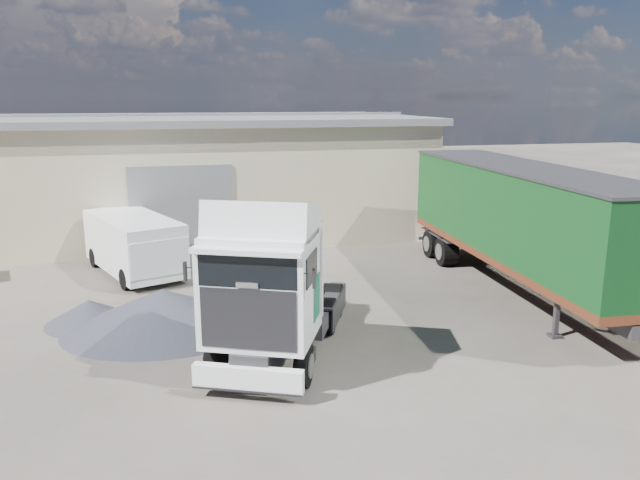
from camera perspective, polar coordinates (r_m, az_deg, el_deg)
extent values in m
plane|color=#2B2823|center=(16.21, -3.97, -9.52)|extent=(120.00, 120.00, 0.00)
cube|color=#C2B095|center=(31.18, -20.28, 5.37)|extent=(30.00, 12.00, 5.00)
cube|color=#5D6062|center=(30.98, -20.67, 10.22)|extent=(30.60, 12.60, 0.30)
cube|color=#5D6062|center=(25.14, -12.51, 2.59)|extent=(4.00, 0.08, 3.60)
cube|color=#5D6062|center=(30.98, -20.70, 10.59)|extent=(30.60, 0.40, 0.15)
cube|color=maroon|center=(25.53, 19.74, 1.03)|extent=(0.35, 26.00, 2.50)
cylinder|color=black|center=(14.04, -5.56, -11.06)|extent=(2.47, 1.82, 0.98)
cylinder|color=black|center=(16.94, -2.59, -6.72)|extent=(2.51, 1.84, 0.98)
cylinder|color=black|center=(18.13, -1.68, -5.37)|extent=(2.51, 1.84, 0.98)
cube|color=#2D2D30|center=(15.90, -3.42, -6.77)|extent=(3.24, 5.89, 0.28)
cube|color=white|center=(13.27, -6.61, -12.48)|extent=(2.24, 1.17, 0.51)
cube|color=white|center=(13.76, -5.35, -4.40)|extent=(2.97, 2.88, 2.26)
cube|color=black|center=(12.91, -6.58, -7.23)|extent=(1.87, 0.88, 1.29)
cube|color=black|center=(12.62, -6.67, -2.88)|extent=(1.91, 0.89, 0.69)
cube|color=white|center=(13.58, -5.27, 1.69)|extent=(2.82, 2.57, 1.13)
cube|color=#0C563B|center=(14.52, -9.36, -4.64)|extent=(0.29, 0.64, 1.01)
cube|color=#0C563B|center=(13.93, -0.30, -5.22)|extent=(0.29, 0.64, 1.01)
cylinder|color=#2D2D30|center=(16.94, -2.47, -4.81)|extent=(1.34, 1.34, 0.11)
cube|color=#2D2D30|center=(17.57, 20.79, -6.61)|extent=(0.32, 0.32, 1.12)
cube|color=#2D2D30|center=(18.57, 25.67, -6.01)|extent=(0.32, 0.32, 1.12)
cylinder|color=black|center=(24.79, 13.11, -0.56)|extent=(2.65, 1.22, 1.08)
cube|color=#2D2D30|center=(21.11, 17.61, -2.12)|extent=(1.50, 12.25, 0.36)
cube|color=#5E2B15|center=(21.03, 17.67, -1.24)|extent=(3.23, 12.35, 0.24)
cube|color=black|center=(20.74, 17.94, 2.64)|extent=(3.23, 12.35, 2.65)
cube|color=#2D2D30|center=(20.55, 18.21, 6.33)|extent=(3.30, 12.42, 0.08)
cylinder|color=black|center=(21.72, -15.03, -3.07)|extent=(2.20, 1.43, 0.72)
cylinder|color=black|center=(24.91, -17.85, -1.22)|extent=(2.20, 1.43, 0.72)
cube|color=white|center=(23.12, -16.66, -0.21)|extent=(3.75, 5.39, 1.84)
cube|color=white|center=(21.24, -14.83, -1.39)|extent=(2.22, 1.64, 1.19)
cube|color=black|center=(21.30, -15.13, 0.28)|extent=(1.80, 0.78, 0.65)
cone|color=black|center=(17.54, -14.15, -6.15)|extent=(5.59, 5.59, 1.13)
cone|color=black|center=(16.60, -7.12, -7.99)|extent=(2.10, 2.10, 0.57)
cone|color=black|center=(18.67, -20.31, -6.14)|extent=(2.56, 2.56, 0.68)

